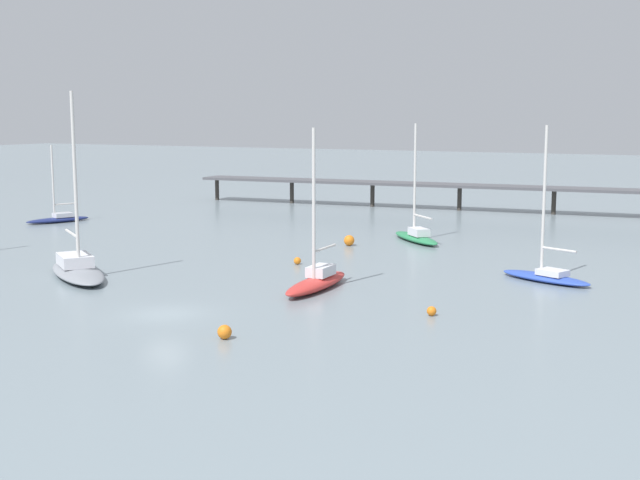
{
  "coord_description": "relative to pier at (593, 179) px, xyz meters",
  "views": [
    {
      "loc": [
        27.65,
        -37.33,
        11.01
      ],
      "look_at": [
        0.0,
        19.63,
        1.5
      ],
      "focal_mm": 47.56,
      "sensor_mm": 36.0,
      "label": 1
    }
  ],
  "objects": [
    {
      "name": "sailboat_red",
      "position": [
        -9.76,
        -47.39,
        -3.29
      ],
      "size": [
        1.83,
        7.83,
        10.13
      ],
      "color": "red",
      "rests_on": "ground_plane"
    },
    {
      "name": "sailboat_navy",
      "position": [
        -48.01,
        -29.15,
        -3.46
      ],
      "size": [
        4.27,
        6.69,
        7.84
      ],
      "color": "navy",
      "rests_on": "ground_plane"
    },
    {
      "name": "sailboat_gray",
      "position": [
        -26.2,
        -50.83,
        -3.29
      ],
      "size": [
        9.42,
        8.15,
        12.44
      ],
      "color": "gray",
      "rests_on": "ground_plane"
    },
    {
      "name": "sailboat_green",
      "position": [
        -10.85,
        -25.66,
        -3.33
      ],
      "size": [
        6.7,
        6.81,
        10.13
      ],
      "color": "#287F4C",
      "rests_on": "ground_plane"
    },
    {
      "name": "pier",
      "position": [
        0.0,
        0.0,
        0.0
      ],
      "size": [
        64.82,
        8.41,
        7.16
      ],
      "color": "#4C4C51",
      "rests_on": "ground_plane"
    },
    {
      "name": "sailboat_blue",
      "position": [
        2.74,
        -38.52,
        -3.38
      ],
      "size": [
        6.87,
        4.41,
        10.24
      ],
      "color": "#2D4CB7",
      "rests_on": "ground_plane"
    },
    {
      "name": "mooring_buoy_inner",
      "position": [
        -14.97,
        -40.05,
        -3.68
      ],
      "size": [
        0.54,
        0.54,
        0.54
      ],
      "primitive_type": "sphere",
      "color": "orange",
      "rests_on": "ground_plane"
    },
    {
      "name": "mooring_buoy_outer",
      "position": [
        -1.01,
        -50.98,
        -3.69
      ],
      "size": [
        0.53,
        0.53,
        0.53
      ],
      "primitive_type": "sphere",
      "color": "orange",
      "rests_on": "ground_plane"
    },
    {
      "name": "mooring_buoy_far",
      "position": [
        -8.63,
        -60.05,
        -3.6
      ],
      "size": [
        0.72,
        0.72,
        0.72
      ],
      "primitive_type": "sphere",
      "color": "orange",
      "rests_on": "ground_plane"
    },
    {
      "name": "mooring_buoy_mid",
      "position": [
        -15.14,
        -30.29,
        -3.51
      ],
      "size": [
        0.89,
        0.89,
        0.89
      ],
      "primitive_type": "sphere",
      "color": "orange",
      "rests_on": "ground_plane"
    },
    {
      "name": "ground_plane",
      "position": [
        -14.39,
        -57.08,
        -3.95
      ],
      "size": [
        400.0,
        400.0,
        0.0
      ],
      "primitive_type": "plane",
      "color": "gray"
    }
  ]
}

